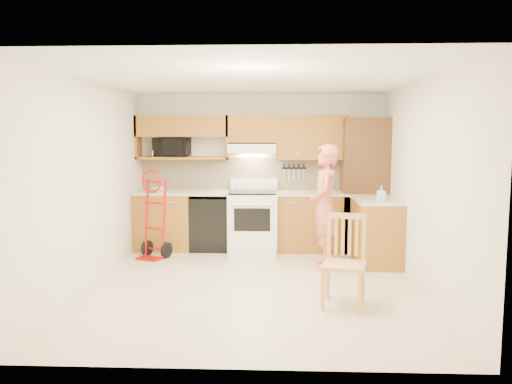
# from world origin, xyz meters

# --- Properties ---
(floor) EXTENTS (4.00, 4.50, 0.02)m
(floor) POSITION_xyz_m (0.00, 0.00, -0.01)
(floor) COLOR beige
(floor) RESTS_ON ground
(ceiling) EXTENTS (4.00, 4.50, 0.02)m
(ceiling) POSITION_xyz_m (0.00, 0.00, 2.51)
(ceiling) COLOR white
(ceiling) RESTS_ON ground
(wall_back) EXTENTS (4.00, 0.02, 2.50)m
(wall_back) POSITION_xyz_m (0.00, 2.26, 1.25)
(wall_back) COLOR silver
(wall_back) RESTS_ON ground
(wall_front) EXTENTS (4.00, 0.02, 2.50)m
(wall_front) POSITION_xyz_m (0.00, -2.26, 1.25)
(wall_front) COLOR silver
(wall_front) RESTS_ON ground
(wall_left) EXTENTS (0.02, 4.50, 2.50)m
(wall_left) POSITION_xyz_m (-2.01, 0.00, 1.25)
(wall_left) COLOR silver
(wall_left) RESTS_ON ground
(wall_right) EXTENTS (0.02, 4.50, 2.50)m
(wall_right) POSITION_xyz_m (2.01, 0.00, 1.25)
(wall_right) COLOR silver
(wall_right) RESTS_ON ground
(backsplash) EXTENTS (3.92, 0.03, 0.55)m
(backsplash) POSITION_xyz_m (0.00, 2.23, 1.20)
(backsplash) COLOR beige
(backsplash) RESTS_ON wall_back
(lower_cab_left) EXTENTS (0.90, 0.60, 0.90)m
(lower_cab_left) POSITION_xyz_m (-1.55, 1.95, 0.45)
(lower_cab_left) COLOR #A46825
(lower_cab_left) RESTS_ON ground
(dishwasher) EXTENTS (0.60, 0.60, 0.85)m
(dishwasher) POSITION_xyz_m (-0.80, 1.95, 0.42)
(dishwasher) COLOR black
(dishwasher) RESTS_ON ground
(lower_cab_right) EXTENTS (1.14, 0.60, 0.90)m
(lower_cab_right) POSITION_xyz_m (0.83, 1.95, 0.45)
(lower_cab_right) COLOR #A46825
(lower_cab_right) RESTS_ON ground
(countertop_left) EXTENTS (1.50, 0.63, 0.04)m
(countertop_left) POSITION_xyz_m (-1.25, 1.95, 0.92)
(countertop_left) COLOR beige
(countertop_left) RESTS_ON lower_cab_left
(countertop_right) EXTENTS (1.14, 0.63, 0.04)m
(countertop_right) POSITION_xyz_m (0.83, 1.95, 0.92)
(countertop_right) COLOR beige
(countertop_right) RESTS_ON lower_cab_right
(cab_return_right) EXTENTS (0.60, 1.00, 0.90)m
(cab_return_right) POSITION_xyz_m (1.70, 1.15, 0.45)
(cab_return_right) COLOR #A46825
(cab_return_right) RESTS_ON ground
(countertop_return) EXTENTS (0.63, 1.00, 0.04)m
(countertop_return) POSITION_xyz_m (1.70, 1.15, 0.92)
(countertop_return) COLOR beige
(countertop_return) RESTS_ON cab_return_right
(pantry_tall) EXTENTS (0.70, 0.60, 2.10)m
(pantry_tall) POSITION_xyz_m (1.65, 1.95, 1.05)
(pantry_tall) COLOR brown
(pantry_tall) RESTS_ON ground
(upper_cab_left) EXTENTS (1.50, 0.33, 0.34)m
(upper_cab_left) POSITION_xyz_m (-1.25, 2.08, 1.98)
(upper_cab_left) COLOR #A46825
(upper_cab_left) RESTS_ON wall_back
(upper_shelf_mw) EXTENTS (1.50, 0.33, 0.04)m
(upper_shelf_mw) POSITION_xyz_m (-1.25, 2.08, 1.47)
(upper_shelf_mw) COLOR #A46825
(upper_shelf_mw) RESTS_ON wall_back
(upper_cab_center) EXTENTS (0.76, 0.33, 0.44)m
(upper_cab_center) POSITION_xyz_m (-0.12, 2.08, 1.94)
(upper_cab_center) COLOR #A46825
(upper_cab_center) RESTS_ON wall_back
(upper_cab_right) EXTENTS (1.14, 0.33, 0.70)m
(upper_cab_right) POSITION_xyz_m (0.83, 2.08, 1.80)
(upper_cab_right) COLOR #A46825
(upper_cab_right) RESTS_ON wall_back
(range_hood) EXTENTS (0.76, 0.46, 0.14)m
(range_hood) POSITION_xyz_m (-0.12, 2.02, 1.63)
(range_hood) COLOR white
(range_hood) RESTS_ON wall_back
(knife_strip) EXTENTS (0.40, 0.05, 0.29)m
(knife_strip) POSITION_xyz_m (0.55, 2.21, 1.24)
(knife_strip) COLOR black
(knife_strip) RESTS_ON backsplash
(microwave) EXTENTS (0.58, 0.42, 0.31)m
(microwave) POSITION_xyz_m (-1.43, 2.08, 1.64)
(microwave) COLOR black
(microwave) RESTS_ON upper_shelf_mw
(range) EXTENTS (0.77, 1.01, 1.13)m
(range) POSITION_xyz_m (-0.10, 1.80, 0.57)
(range) COLOR white
(range) RESTS_ON ground
(person) EXTENTS (0.45, 0.65, 1.71)m
(person) POSITION_xyz_m (0.93, 0.91, 0.86)
(person) COLOR #E16C53
(person) RESTS_ON ground
(hand_truck) EXTENTS (0.60, 0.58, 1.20)m
(hand_truck) POSITION_xyz_m (-1.58, 1.31, 0.60)
(hand_truck) COLOR #B90F06
(hand_truck) RESTS_ON ground
(dining_chair) EXTENTS (0.55, 0.57, 0.99)m
(dining_chair) POSITION_xyz_m (0.99, -0.72, 0.49)
(dining_chair) COLOR tan
(dining_chair) RESTS_ON ground
(soap_bottle) EXTENTS (0.11, 0.11, 0.21)m
(soap_bottle) POSITION_xyz_m (1.70, 0.88, 1.05)
(soap_bottle) COLOR white
(soap_bottle) RESTS_ON countertop_return
(bowl) EXTENTS (0.29, 0.29, 0.06)m
(bowl) POSITION_xyz_m (-1.62, 1.95, 0.97)
(bowl) COLOR white
(bowl) RESTS_ON countertop_left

